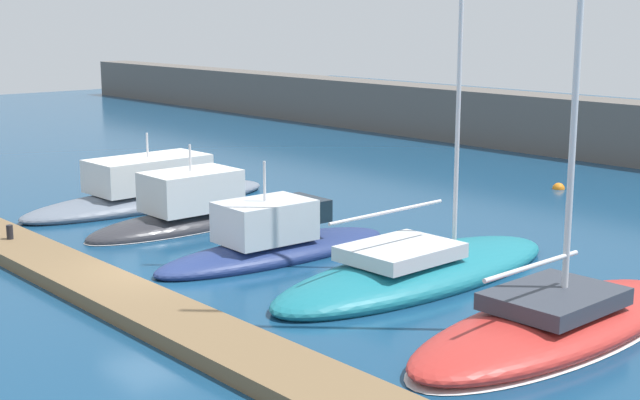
% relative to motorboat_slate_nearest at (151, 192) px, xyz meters
% --- Properties ---
extents(ground_plane, '(120.00, 120.00, 0.00)m').
position_rel_motorboat_slate_nearest_xyz_m(ground_plane, '(8.95, -5.27, -0.48)').
color(ground_plane, navy).
extents(dock_pier, '(22.85, 1.88, 0.37)m').
position_rel_motorboat_slate_nearest_xyz_m(dock_pier, '(8.95, -6.84, -0.30)').
color(dock_pier, brown).
rests_on(dock_pier, ground_plane).
extents(motorboat_slate_nearest, '(3.32, 10.56, 3.11)m').
position_rel_motorboat_slate_nearest_xyz_m(motorboat_slate_nearest, '(0.00, 0.00, 0.00)').
color(motorboat_slate_nearest, slate).
rests_on(motorboat_slate_nearest, ground_plane).
extents(motorboat_charcoal_second, '(2.34, 6.95, 3.28)m').
position_rel_motorboat_slate_nearest_xyz_m(motorboat_charcoal_second, '(4.09, -1.15, -0.01)').
color(motorboat_charcoal_second, '#2D2D33').
rests_on(motorboat_charcoal_second, ground_plane).
extents(motorboat_navy_third, '(2.68, 8.31, 3.27)m').
position_rel_motorboat_slate_nearest_xyz_m(motorboat_navy_third, '(9.09, -1.14, -0.08)').
color(motorboat_navy_third, navy).
rests_on(motorboat_navy_third, ground_plane).
extents(sailboat_teal_fourth, '(3.64, 10.40, 18.43)m').
position_rel_motorboat_slate_nearest_xyz_m(sailboat_teal_fourth, '(13.56, 0.37, -0.22)').
color(sailboat_teal_fourth, '#19707F').
rests_on(sailboat_teal_fourth, ground_plane).
extents(sailboat_red_fifth, '(3.37, 9.48, 18.27)m').
position_rel_motorboat_slate_nearest_xyz_m(sailboat_red_fifth, '(18.60, -0.56, -0.12)').
color(sailboat_red_fifth, '#B72D28').
rests_on(sailboat_red_fifth, ground_plane).
extents(mooring_buoy_orange, '(0.51, 0.51, 0.51)m').
position_rel_motorboat_slate_nearest_xyz_m(mooring_buoy_orange, '(8.39, 14.47, -0.48)').
color(mooring_buoy_orange, orange).
rests_on(mooring_buoy_orange, ground_plane).
extents(dock_bollard, '(0.20, 0.20, 0.44)m').
position_rel_motorboat_slate_nearest_xyz_m(dock_bollard, '(3.21, -6.84, 0.10)').
color(dock_bollard, black).
rests_on(dock_bollard, dock_pier).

